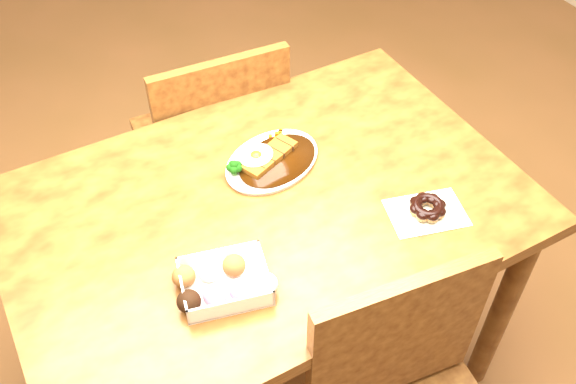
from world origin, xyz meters
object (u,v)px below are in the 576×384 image
katsu_curry_plate (270,159)px  donut_box (223,282)px  chair_far (214,144)px  pon_de_ring (427,208)px  table (268,230)px

katsu_curry_plate → donut_box: size_ratio=1.43×
chair_far → pon_de_ring: bearing=110.6°
table → chair_far: (0.09, 0.53, -0.17)m
donut_box → pon_de_ring: (0.50, -0.03, -0.01)m
pon_de_ring → chair_far: bearing=106.5°
chair_far → katsu_curry_plate: size_ratio=2.88×
chair_far → donut_box: bearing=72.7°
katsu_curry_plate → donut_box: bearing=-132.3°
donut_box → pon_de_ring: bearing=-3.9°
donut_box → pon_de_ring: donut_box is taller
table → pon_de_ring: (0.31, -0.21, 0.12)m
katsu_curry_plate → donut_box: (-0.26, -0.29, 0.01)m
chair_far → pon_de_ring: chair_far is taller
chair_far → katsu_curry_plate: chair_far is taller
donut_box → pon_de_ring: 0.50m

